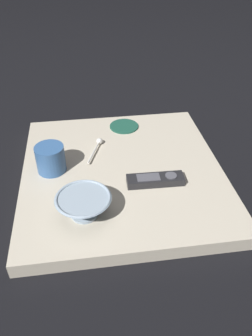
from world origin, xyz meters
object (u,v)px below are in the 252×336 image
Objects in this scene: coffee_mug at (51,159)px; tv_remote_near at (155,180)px; teaspoon at (98,144)px; cereal_bowl at (84,205)px; drink_coaster at (124,126)px.

coffee_mug is 0.33m from tv_remote_near.
teaspoon is at bearing -54.24° from coffee_mug.
cereal_bowl reaches higher than drink_coaster.
tv_remote_near is (-0.11, -0.31, -0.03)m from coffee_mug.
coffee_mug is 0.19m from teaspoon.
coffee_mug reaches higher than teaspoon.
drink_coaster is (0.45, -0.17, -0.03)m from cereal_bowl.
tv_remote_near is at bearing -109.52° from coffee_mug.
coffee_mug is at bearing 23.62° from cereal_bowl.
cereal_bowl is 1.37× the size of drink_coaster.
coffee_mug reaches higher than cereal_bowl.
teaspoon is (0.33, -0.06, -0.03)m from cereal_bowl.
coffee_mug is at bearing 125.76° from teaspoon.
drink_coaster is at bearing -48.29° from coffee_mug.
coffee_mug is (0.22, 0.09, 0.01)m from cereal_bowl.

